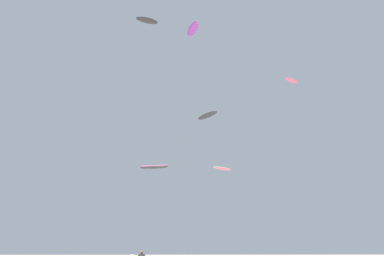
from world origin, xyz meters
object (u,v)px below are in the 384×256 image
kite_aloft_0 (193,29)px  kite_aloft_6 (154,167)px  kite_aloft_1 (207,115)px  kite_aloft_3 (147,20)px  kite_aloft_2 (222,168)px  kite_aloft_4 (291,80)px

kite_aloft_0 → kite_aloft_6: 19.58m
kite_aloft_1 → kite_aloft_3: size_ratio=1.51×
kite_aloft_0 → kite_aloft_6: bearing=108.6°
kite_aloft_2 → kite_aloft_6: bearing=119.5°
kite_aloft_6 → kite_aloft_4: bearing=-10.3°
kite_aloft_3 → kite_aloft_6: size_ratio=0.69×
kite_aloft_1 → kite_aloft_2: (0.52, -13.64, -10.15)m
kite_aloft_0 → kite_aloft_4: 17.69m
kite_aloft_1 → kite_aloft_2: bearing=-87.8°
kite_aloft_1 → kite_aloft_3: 15.36m
kite_aloft_4 → kite_aloft_6: size_ratio=0.64×
kite_aloft_1 → kite_aloft_3: (-7.78, -10.07, 8.59)m
kite_aloft_0 → kite_aloft_2: bearing=14.8°
kite_aloft_2 → kite_aloft_3: size_ratio=0.80×
kite_aloft_2 → kite_aloft_1: bearing=92.2°
kite_aloft_3 → kite_aloft_4: 20.79m
kite_aloft_3 → kite_aloft_6: kite_aloft_3 is taller
kite_aloft_0 → kite_aloft_4: size_ratio=1.18×
kite_aloft_0 → kite_aloft_4: (13.66, 11.22, -0.76)m
kite_aloft_0 → kite_aloft_2: size_ratio=1.39×
kite_aloft_6 → kite_aloft_1: bearing=-1.4°
kite_aloft_3 → kite_aloft_0: bearing=-38.7°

